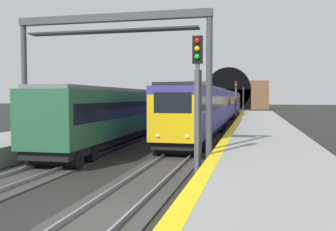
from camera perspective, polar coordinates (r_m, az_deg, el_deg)
The scene contains 11 objects.
ground_plane at distance 10.38m, azimuth -10.52°, elevation -15.71°, with size 320.00×320.00×0.00m, color black.
platform_right at distance 9.48m, azimuth 17.53°, elevation -14.58°, with size 112.00×4.92×0.95m, color gray.
platform_right_edge_strip at distance 9.43m, azimuth 3.80°, elevation -11.51°, with size 112.00×0.50×0.01m, color yellow.
track_main_line at distance 10.37m, azimuth -10.52°, elevation -15.49°, with size 160.00×2.67×0.21m.
train_main_approaching at distance 46.70m, azimuth 8.07°, elevation 1.65°, with size 55.82×3.02×4.10m.
train_adjacent_platform at distance 46.88m, azimuth 1.77°, elevation 1.50°, with size 63.93×3.15×3.86m.
railway_signal_near at distance 14.26m, azimuth 4.56°, elevation 3.19°, with size 0.39×0.38×5.62m.
railway_signal_mid at distance 47.41m, azimuth 10.41°, elevation 2.58°, with size 0.39×0.38×5.31m.
railway_signal_far at distance 85.44m, azimuth 11.53°, elevation 2.87°, with size 0.39×0.38×5.65m.
overhead_signal_gantry at distance 17.78m, azimuth -8.76°, elevation 9.88°, with size 0.70×9.50×7.17m.
tunnel_portal at distance 103.00m, azimuth 9.30°, elevation 3.16°, with size 2.24×21.45×12.01m.
Camera 1 is at (-9.02, -3.94, 3.30)m, focal length 39.58 mm.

